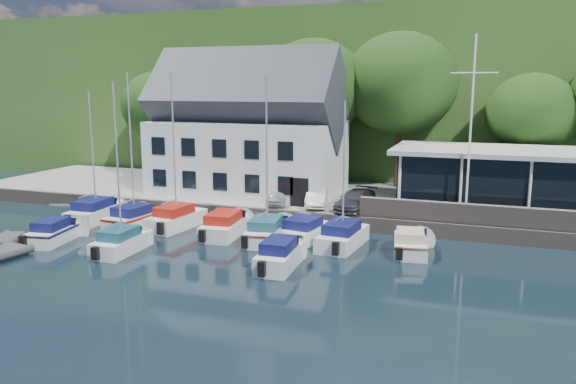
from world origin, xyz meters
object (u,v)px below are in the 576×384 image
object	(u,v)px
flagpole	(471,130)
boat_r1_4	(267,167)
harbor_building	(248,136)
boat_r2_1	(118,176)
club_pavilion	(494,179)
boat_r1_6	(344,168)
car_blue	(417,202)
boat_r1_5	(304,229)
boat_r1_2	(174,156)
boat_r1_7	(410,241)
car_silver	(278,197)
car_dgrey	(356,200)
boat_r1_3	(225,223)
boat_r2_0	(54,230)
dinghy_0	(6,239)
boat_r1_0	(93,153)
car_white	(317,197)
boat_r2_3	(280,253)
boat_r1_1	(131,156)

from	to	relation	value
flagpole	boat_r1_4	bearing A→B (deg)	-155.68
harbor_building	boat_r2_1	xyz separation A→B (m)	(-1.57, -14.30, -1.04)
club_pavilion	boat_r1_6	distance (m)	11.96
car_blue	boat_r1_5	xyz separation A→B (m)	(-5.96, -5.62, -0.95)
boat_r1_4	boat_r1_6	xyz separation A→B (m)	(4.56, 0.32, 0.13)
car_blue	flagpole	xyz separation A→B (m)	(3.11, -1.36, 4.90)
boat_r1_2	car_blue	bearing A→B (deg)	27.63
boat_r1_6	boat_r1_2	bearing A→B (deg)	-177.45
car_blue	boat_r1_7	distance (m)	6.21
boat_r1_6	boat_r1_7	bearing A→B (deg)	4.79
car_silver	boat_r1_7	distance (m)	11.26
car_dgrey	boat_r2_1	xyz separation A→B (m)	(-10.91, -10.72, 2.66)
car_blue	boat_r1_3	bearing A→B (deg)	-148.17
car_silver	boat_r2_0	size ratio (longest dim) A/B	0.58
boat_r1_3	boat_r1_7	size ratio (longest dim) A/B	1.30
car_blue	dinghy_0	world-z (taller)	car_blue
car_blue	boat_r1_0	distance (m)	22.00
car_white	boat_r1_6	distance (m)	7.18
car_white	boat_r2_1	bearing A→B (deg)	-138.82
harbor_building	car_silver	bearing A→B (deg)	-44.32
club_pavilion	boat_r1_0	size ratio (longest dim) A/B	1.40
boat_r1_3	boat_r2_3	xyz separation A→B (m)	(5.41, -4.77, 0.01)
club_pavilion	car_blue	world-z (taller)	club_pavilion
club_pavilion	boat_r1_4	bearing A→B (deg)	-144.96
boat_r2_3	dinghy_0	world-z (taller)	boat_r2_3
boat_r1_5	car_dgrey	bearing A→B (deg)	77.74
boat_r1_4	boat_r2_3	world-z (taller)	boat_r1_4
boat_r2_3	boat_r1_3	bearing A→B (deg)	135.53
boat_r2_0	boat_r1_7	bearing A→B (deg)	3.46
boat_r1_3	boat_r1_4	xyz separation A→B (m)	(2.95, -0.38, 3.72)
boat_r1_1	boat_r1_6	distance (m)	13.90
flagpole	boat_r1_3	distance (m)	15.95
flagpole	boat_r2_1	xyz separation A→B (m)	(-17.98, -9.91, -2.27)
boat_r2_1	boat_r2_3	bearing A→B (deg)	0.92
boat_r1_5	boat_r1_3	bearing A→B (deg)	-166.26
boat_r1_4	boat_r1_7	bearing A→B (deg)	-6.80
flagpole	boat_r1_3	bearing A→B (deg)	-161.71
boat_r1_2	boat_r1_5	bearing A→B (deg)	6.46
boat_r1_1	boat_r1_3	size ratio (longest dim) A/B	1.40
car_blue	dinghy_0	xyz separation A→B (m)	(-22.24, -12.27, -1.35)
flagpole	boat_r2_3	distance (m)	14.08
harbor_building	car_dgrey	world-z (taller)	harbor_building
boat_r1_4	boat_r2_0	distance (m)	13.26
club_pavilion	boat_r1_2	bearing A→B (deg)	-157.55
boat_r1_1	boat_r2_0	distance (m)	6.52
boat_r1_2	boat_r1_5	distance (m)	9.69
boat_r1_2	boat_r2_3	world-z (taller)	boat_r1_2
boat_r2_1	dinghy_0	size ratio (longest dim) A/B	3.07
harbor_building	boat_r1_2	size ratio (longest dim) A/B	1.52
club_pavilion	boat_r1_3	distance (m)	18.01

